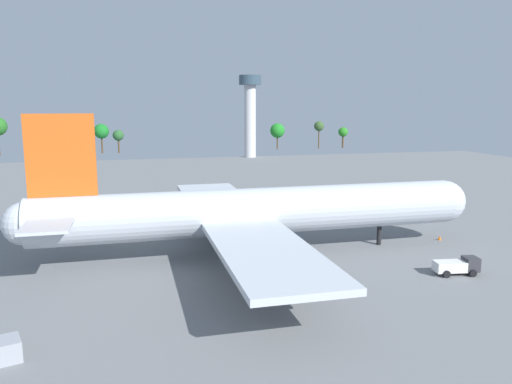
{
  "coord_description": "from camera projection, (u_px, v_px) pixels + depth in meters",
  "views": [
    {
      "loc": [
        -16.69,
        -65.32,
        20.53
      ],
      "look_at": [
        0.0,
        0.0,
        8.74
      ],
      "focal_mm": 35.27,
      "sensor_mm": 36.0,
      "label": 1
    }
  ],
  "objects": [
    {
      "name": "ground_plane",
      "position": [
        256.0,
        254.0,
        69.94
      ],
      "size": [
        258.38,
        258.38,
        0.0
      ],
      "primitive_type": "plane",
      "color": "slate"
    },
    {
      "name": "tree_line_backdrop",
      "position": [
        106.0,
        129.0,
        212.13
      ],
      "size": [
        162.6,
        7.55,
        15.59
      ],
      "color": "#51381E",
      "rests_on": "ground_plane"
    },
    {
      "name": "baggage_tug",
      "position": [
        410.0,
        212.0,
        91.28
      ],
      "size": [
        4.18,
        5.51,
        2.38
      ],
      "color": "silver",
      "rests_on": "ground_plane"
    },
    {
      "name": "maintenance_van",
      "position": [
        126.0,
        227.0,
        80.39
      ],
      "size": [
        2.88,
        5.11,
        2.22
      ],
      "color": "#333338",
      "rests_on": "ground_plane"
    },
    {
      "name": "safety_cone_nose",
      "position": [
        440.0,
        238.0,
        76.96
      ],
      "size": [
        0.51,
        0.51,
        0.74
      ],
      "primitive_type": "cone",
      "color": "orange",
      "rests_on": "ground_plane"
    },
    {
      "name": "cargo_container_fore",
      "position": [
        7.0,
        350.0,
        40.8
      ],
      "size": [
        2.71,
        2.98,
        1.76
      ],
      "color": "#999EA8",
      "rests_on": "ground_plane"
    },
    {
      "name": "catering_truck",
      "position": [
        457.0,
        266.0,
        61.29
      ],
      "size": [
        5.57,
        2.96,
        2.13
      ],
      "color": "#333338",
      "rests_on": "ground_plane"
    },
    {
      "name": "cargo_airplane",
      "position": [
        254.0,
        212.0,
        68.85
      ],
      "size": [
        64.6,
        58.38,
        19.43
      ],
      "color": "silver",
      "rests_on": "ground_plane"
    },
    {
      "name": "control_tower",
      "position": [
        250.0,
        108.0,
        194.82
      ],
      "size": [
        8.54,
        8.54,
        31.56
      ],
      "color": "silver",
      "rests_on": "ground_plane"
    }
  ]
}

